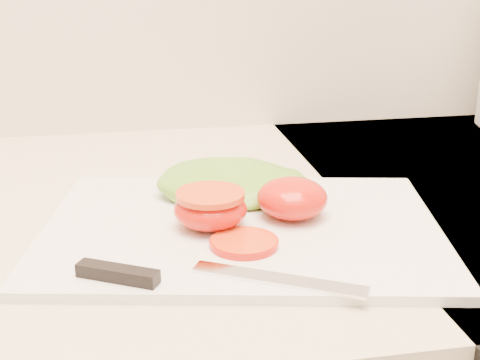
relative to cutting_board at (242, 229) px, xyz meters
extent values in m
cube|color=beige|center=(-0.04, 0.09, -0.02)|extent=(3.92, 0.65, 0.03)
cube|color=silver|center=(0.00, 0.00, 0.00)|extent=(0.45, 0.37, 0.01)
ellipsoid|color=red|center=(0.06, 0.01, 0.03)|extent=(0.07, 0.07, 0.04)
ellipsoid|color=red|center=(-0.03, 0.00, 0.02)|extent=(0.07, 0.07, 0.04)
cylinder|color=red|center=(-0.03, 0.00, 0.04)|extent=(0.07, 0.07, 0.01)
cylinder|color=#DE4309|center=(-0.01, -0.05, 0.01)|extent=(0.06, 0.06, 0.01)
ellipsoid|color=#62B22F|center=(0.00, 0.09, 0.02)|extent=(0.18, 0.13, 0.03)
ellipsoid|color=#62B22F|center=(0.05, 0.08, 0.02)|extent=(0.13, 0.12, 0.02)
cube|color=silver|center=(0.01, -0.12, 0.01)|extent=(0.14, 0.09, 0.00)
cube|color=black|center=(-0.13, -0.10, 0.01)|extent=(0.07, 0.05, 0.01)
camera|label=1|loc=(-0.12, -0.62, 0.28)|focal=50.00mm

